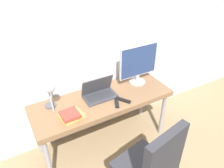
# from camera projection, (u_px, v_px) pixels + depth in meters

# --- Properties ---
(ground_plane) EXTENTS (12.00, 12.00, 0.00)m
(ground_plane) POSITION_uv_depth(u_px,v_px,m) (115.00, 157.00, 2.65)
(ground_plane) COLOR #937A56
(wall_back) EXTENTS (8.00, 0.05, 2.60)m
(wall_back) POSITION_uv_depth(u_px,v_px,m) (87.00, 39.00, 2.41)
(wall_back) COLOR silver
(wall_back) RESTS_ON ground_plane
(desk) EXTENTS (1.61, 0.57, 0.70)m
(desk) POSITION_uv_depth(u_px,v_px,m) (103.00, 103.00, 2.52)
(desk) COLOR brown
(desk) RESTS_ON ground_plane
(laptop) EXTENTS (0.38, 0.22, 0.23)m
(laptop) POSITION_uv_depth(u_px,v_px,m) (99.00, 93.00, 2.49)
(laptop) COLOR #38383D
(laptop) RESTS_ON desk
(monitor) EXTENTS (0.52, 0.20, 0.50)m
(monitor) POSITION_uv_depth(u_px,v_px,m) (138.00, 63.00, 2.63)
(monitor) COLOR #B7B7BC
(monitor) RESTS_ON desk
(desk_lamp) EXTENTS (0.12, 0.26, 0.37)m
(desk_lamp) POSITION_uv_depth(u_px,v_px,m) (50.00, 91.00, 2.14)
(desk_lamp) COLOR #4C4C51
(desk_lamp) RESTS_ON desk
(office_chair) EXTENTS (0.59, 0.59, 1.04)m
(office_chair) POSITION_uv_depth(u_px,v_px,m) (151.00, 166.00, 1.88)
(office_chair) COLOR black
(office_chair) RESTS_ON ground_plane
(book_stack) EXTENTS (0.24, 0.22, 0.06)m
(book_stack) POSITION_uv_depth(u_px,v_px,m) (71.00, 115.00, 2.20)
(book_stack) COLOR gold
(book_stack) RESTS_ON desk
(tv_remote) EXTENTS (0.09, 0.14, 0.02)m
(tv_remote) POSITION_uv_depth(u_px,v_px,m) (117.00, 104.00, 2.39)
(tv_remote) COLOR black
(tv_remote) RESTS_ON desk
(media_remote) EXTENTS (0.13, 0.17, 0.02)m
(media_remote) POSITION_uv_depth(u_px,v_px,m) (123.00, 100.00, 2.44)
(media_remote) COLOR black
(media_remote) RESTS_ON desk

